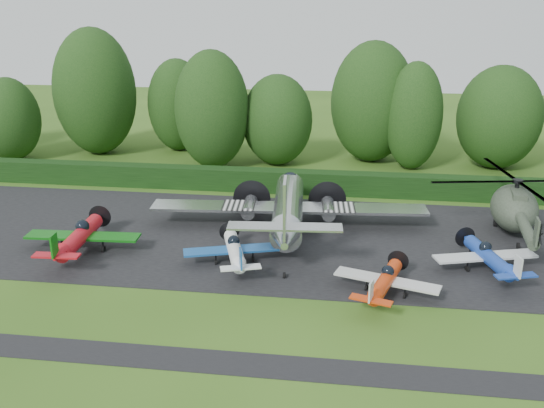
# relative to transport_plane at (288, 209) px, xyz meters

# --- Properties ---
(ground) EXTENTS (160.00, 160.00, 0.00)m
(ground) POSITION_rel_transport_plane_xyz_m (0.86, -11.32, -1.88)
(ground) COLOR #2F5517
(ground) RESTS_ON ground
(apron) EXTENTS (70.00, 18.00, 0.01)m
(apron) POSITION_rel_transport_plane_xyz_m (0.86, -1.32, -1.88)
(apron) COLOR black
(apron) RESTS_ON ground
(taxiway_verge) EXTENTS (70.00, 2.00, 0.00)m
(taxiway_verge) POSITION_rel_transport_plane_xyz_m (0.86, -17.32, -1.88)
(taxiway_verge) COLOR black
(taxiway_verge) RESTS_ON ground
(hedgerow) EXTENTS (90.00, 1.60, 2.00)m
(hedgerow) POSITION_rel_transport_plane_xyz_m (0.86, 9.68, -1.88)
(hedgerow) COLOR black
(hedgerow) RESTS_ON ground
(transport_plane) EXTENTS (21.07, 16.15, 6.75)m
(transport_plane) POSITION_rel_transport_plane_xyz_m (0.00, 0.00, 0.00)
(transport_plane) COLOR silver
(transport_plane) RESTS_ON ground
(light_plane_red) EXTENTS (7.94, 8.35, 3.05)m
(light_plane_red) POSITION_rel_transport_plane_xyz_m (-13.80, -5.76, -0.61)
(light_plane_red) COLOR red
(light_plane_red) RESTS_ON ground
(light_plane_white) EXTENTS (6.71, 7.06, 2.58)m
(light_plane_white) POSITION_rel_transport_plane_xyz_m (-2.83, -6.17, -0.81)
(light_plane_white) COLOR white
(light_plane_white) RESTS_ON ground
(light_plane_orange) EXTENTS (6.34, 6.66, 2.44)m
(light_plane_orange) POSITION_rel_transport_plane_xyz_m (6.84, -9.28, -0.87)
(light_plane_orange) COLOR red
(light_plane_orange) RESTS_ON ground
(light_plane_blue) EXTENTS (6.79, 7.14, 2.61)m
(light_plane_blue) POSITION_rel_transport_plane_xyz_m (13.61, -5.07, -0.80)
(light_plane_blue) COLOR #193B9B
(light_plane_blue) RESTS_ON ground
(helicopter) EXTENTS (12.85, 15.04, 4.14)m
(helicopter) POSITION_rel_transport_plane_xyz_m (16.77, 2.26, 0.34)
(helicopter) COLOR #313A2C
(helicopter) RESTS_ON ground
(tree_0) EXTENTS (6.45, 6.45, 8.82)m
(tree_0) POSITION_rel_transport_plane_xyz_m (-31.54, 16.84, 2.51)
(tree_0) COLOR black
(tree_0) RESTS_ON ground
(tree_1) EXTENTS (8.38, 8.38, 10.41)m
(tree_1) POSITION_rel_transport_plane_xyz_m (19.12, 20.60, 3.32)
(tree_1) COLOR black
(tree_1) RESTS_ON ground
(tree_2) EXTENTS (8.66, 8.66, 12.57)m
(tree_2) POSITION_rel_transport_plane_xyz_m (6.48, 21.61, 4.39)
(tree_2) COLOR black
(tree_2) RESTS_ON ground
(tree_3) EXTENTS (6.60, 6.60, 10.29)m
(tree_3) POSITION_rel_transport_plane_xyz_m (-15.01, 23.35, 3.25)
(tree_3) COLOR black
(tree_3) RESTS_ON ground
(tree_4) EXTENTS (7.22, 7.22, 9.36)m
(tree_4) POSITION_rel_transport_plane_xyz_m (-3.17, 18.88, 2.79)
(tree_4) COLOR black
(tree_4) RESTS_ON ground
(tree_5) EXTENTS (7.46, 7.46, 11.91)m
(tree_5) POSITION_rel_transport_plane_xyz_m (-9.53, 16.83, 4.06)
(tree_5) COLOR black
(tree_5) RESTS_ON ground
(tree_9) EXTENTS (8.86, 8.86, 13.71)m
(tree_9) POSITION_rel_transport_plane_xyz_m (-23.44, 20.75, 4.97)
(tree_9) COLOR black
(tree_9) RESTS_ON ground
(tree_10) EXTENTS (5.66, 5.66, 10.85)m
(tree_10) POSITION_rel_transport_plane_xyz_m (10.56, 18.96, 3.52)
(tree_10) COLOR black
(tree_10) RESTS_ON ground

